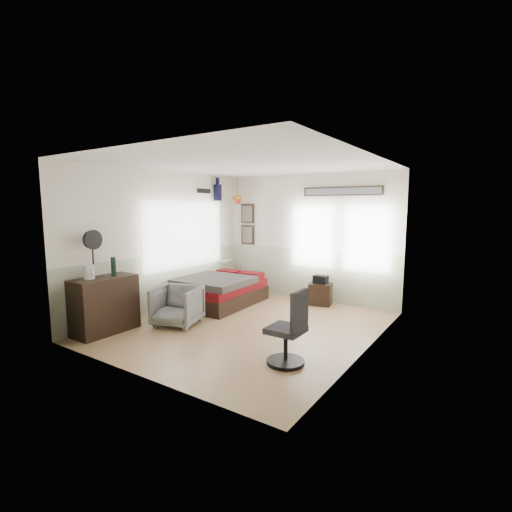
% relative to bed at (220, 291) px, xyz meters
% --- Properties ---
extents(ground_plane, '(4.00, 4.50, 0.01)m').
position_rel_bed_xyz_m(ground_plane, '(1.30, -0.86, -0.29)').
color(ground_plane, '#A37F4B').
extents(room_shell, '(4.02, 4.52, 2.71)m').
position_rel_bed_xyz_m(room_shell, '(1.22, -0.67, 1.33)').
color(room_shell, silver).
rests_on(room_shell, ground_plane).
extents(wall_decor, '(3.55, 1.32, 1.44)m').
position_rel_bed_xyz_m(wall_decor, '(0.20, 1.10, 1.82)').
color(wall_decor, black).
rests_on(wall_decor, room_shell).
extents(bed, '(1.39, 1.88, 0.58)m').
position_rel_bed_xyz_m(bed, '(0.00, 0.00, 0.00)').
color(bed, black).
rests_on(bed, ground_plane).
extents(dresser, '(0.48, 1.00, 0.90)m').
position_rel_bed_xyz_m(dresser, '(-0.44, -2.38, 0.17)').
color(dresser, black).
rests_on(dresser, ground_plane).
extents(armchair, '(0.90, 0.92, 0.67)m').
position_rel_bed_xyz_m(armchair, '(0.26, -1.47, 0.05)').
color(armchair, slate).
rests_on(armchair, ground_plane).
extents(nightstand, '(0.51, 0.44, 0.45)m').
position_rel_bed_xyz_m(nightstand, '(1.75, 1.11, -0.06)').
color(nightstand, black).
rests_on(nightstand, ground_plane).
extents(task_chair, '(0.49, 0.49, 0.99)m').
position_rel_bed_xyz_m(task_chair, '(2.63, -1.83, 0.12)').
color(task_chair, black).
rests_on(task_chair, ground_plane).
extents(kettle, '(0.19, 0.16, 0.22)m').
position_rel_bed_xyz_m(kettle, '(-0.50, -2.58, 0.73)').
color(kettle, silver).
rests_on(kettle, dresser).
extents(bottle, '(0.08, 0.08, 0.31)m').
position_rel_bed_xyz_m(bottle, '(-0.39, -2.22, 0.77)').
color(bottle, black).
rests_on(bottle, dresser).
extents(stand_fan, '(0.10, 0.31, 0.76)m').
position_rel_bed_xyz_m(stand_fan, '(-0.53, -2.47, 1.21)').
color(stand_fan, black).
rests_on(stand_fan, dresser).
extents(black_bag, '(0.29, 0.19, 0.17)m').
position_rel_bed_xyz_m(black_bag, '(1.75, 1.11, 0.25)').
color(black_bag, black).
rests_on(black_bag, nightstand).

